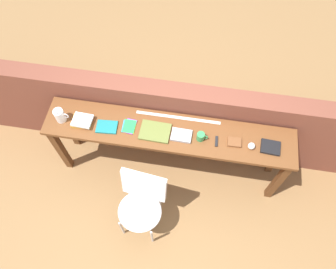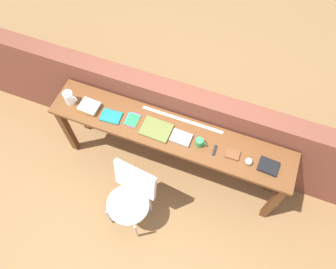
# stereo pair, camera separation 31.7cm
# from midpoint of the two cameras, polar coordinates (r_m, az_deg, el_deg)

# --- Properties ---
(ground_plane) EXTENTS (40.00, 40.00, 0.00)m
(ground_plane) POSITION_cam_midpoint_polar(r_m,az_deg,el_deg) (3.90, -2.94, -9.86)
(ground_plane) COLOR olive
(brick_wall_back) EXTENTS (6.00, 0.20, 1.11)m
(brick_wall_back) POSITION_cam_midpoint_polar(r_m,az_deg,el_deg) (3.66, -1.51, 2.43)
(brick_wall_back) COLOR brown
(brick_wall_back) RESTS_ON ground
(sideboard) EXTENTS (2.50, 0.44, 0.88)m
(sideboard) POSITION_cam_midpoint_polar(r_m,az_deg,el_deg) (3.33, -2.58, -0.84)
(sideboard) COLOR brown
(sideboard) RESTS_ON ground
(chair_white_moulded) EXTENTS (0.49, 0.50, 0.89)m
(chair_white_moulded) POSITION_cam_midpoint_polar(r_m,az_deg,el_deg) (3.32, -7.46, -11.94)
(chair_white_moulded) COLOR white
(chair_white_moulded) RESTS_ON ground
(pitcher_white) EXTENTS (0.14, 0.10, 0.18)m
(pitcher_white) POSITION_cam_midpoint_polar(r_m,az_deg,el_deg) (3.43, -20.85, 2.90)
(pitcher_white) COLOR white
(pitcher_white) RESTS_ON sideboard
(book_stack_leftmost) EXTENTS (0.21, 0.17, 0.06)m
(book_stack_leftmost) POSITION_cam_midpoint_polar(r_m,az_deg,el_deg) (3.39, -17.35, 2.03)
(book_stack_leftmost) COLOR gold
(book_stack_leftmost) RESTS_ON sideboard
(magazine_cycling) EXTENTS (0.21, 0.16, 0.02)m
(magazine_cycling) POSITION_cam_midpoint_polar(r_m,az_deg,el_deg) (3.31, -13.32, 1.06)
(magazine_cycling) COLOR #19757A
(magazine_cycling) RESTS_ON sideboard
(pamphlet_pile_colourful) EXTENTS (0.14, 0.18, 0.01)m
(pamphlet_pile_colourful) POSITION_cam_midpoint_polar(r_m,az_deg,el_deg) (3.27, -9.49, 1.17)
(pamphlet_pile_colourful) COLOR yellow
(pamphlet_pile_colourful) RESTS_ON sideboard
(book_open_centre) EXTENTS (0.30, 0.23, 0.02)m
(book_open_centre) POSITION_cam_midpoint_polar(r_m,az_deg,el_deg) (3.21, -5.09, 0.27)
(book_open_centre) COLOR olive
(book_open_centre) RESTS_ON sideboard
(book_grey_hardcover) EXTENTS (0.20, 0.15, 0.03)m
(book_grey_hardcover) POSITION_cam_midpoint_polar(r_m,az_deg,el_deg) (3.17, -0.50, -0.41)
(book_grey_hardcover) COLOR #9E9EA3
(book_grey_hardcover) RESTS_ON sideboard
(mug) EXTENTS (0.11, 0.08, 0.09)m
(mug) POSITION_cam_midpoint_polar(r_m,az_deg,el_deg) (3.13, 2.89, -0.62)
(mug) COLOR #338C4C
(mug) RESTS_ON sideboard
(multitool_folded) EXTENTS (0.03, 0.11, 0.02)m
(multitool_folded) POSITION_cam_midpoint_polar(r_m,az_deg,el_deg) (3.16, 5.62, -1.46)
(multitool_folded) COLOR black
(multitool_folded) RESTS_ON sideboard
(leather_journal_brown) EXTENTS (0.13, 0.10, 0.02)m
(leather_journal_brown) POSITION_cam_midpoint_polar(r_m,az_deg,el_deg) (3.17, 8.72, -1.59)
(leather_journal_brown) COLOR brown
(leather_journal_brown) RESTS_ON sideboard
(sports_ball_small) EXTENTS (0.07, 0.07, 0.07)m
(sports_ball_small) POSITION_cam_midpoint_polar(r_m,az_deg,el_deg) (3.16, 11.59, -2.24)
(sports_ball_small) COLOR silver
(sports_ball_small) RESTS_ON sideboard
(book_repair_rightmost) EXTENTS (0.19, 0.16, 0.03)m
(book_repair_rightmost) POSITION_cam_midpoint_polar(r_m,az_deg,el_deg) (3.22, 14.77, -2.42)
(book_repair_rightmost) COLOR black
(book_repair_rightmost) RESTS_ON sideboard
(ruler_metal_back_edge) EXTENTS (0.85, 0.03, 0.00)m
(ruler_metal_back_edge) POSITION_cam_midpoint_polar(r_m,az_deg,el_deg) (3.29, -0.97, 2.74)
(ruler_metal_back_edge) COLOR silver
(ruler_metal_back_edge) RESTS_ON sideboard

